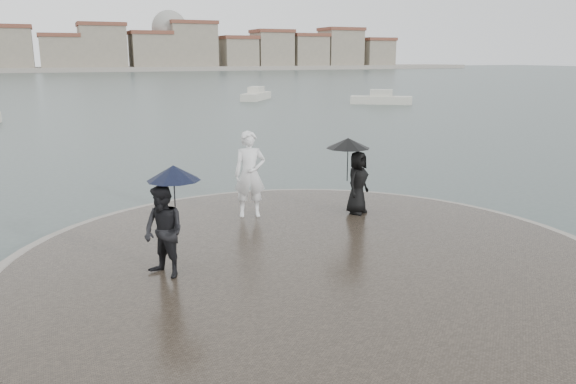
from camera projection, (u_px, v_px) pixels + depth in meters
name	position (u px, v px, depth m)	size (l,w,h in m)	color
ground	(418.00, 361.00, 8.14)	(400.00, 400.00, 0.00)	#2B3835
kerb_ring	(313.00, 269.00, 11.23)	(12.50, 12.50, 0.32)	gray
quay_tip	(314.00, 268.00, 11.22)	(11.90, 11.90, 0.36)	#2D261E
statue	(250.00, 174.00, 13.96)	(0.78, 0.52, 2.15)	white
visitor_left	(166.00, 218.00, 10.12)	(1.23, 1.11, 2.04)	black
visitor_right	(354.00, 170.00, 14.18)	(1.27, 1.11, 1.95)	black
far_skyline	(34.00, 50.00, 147.96)	(260.00, 20.00, 37.00)	gray
boats	(224.00, 103.00, 47.73)	(39.38, 15.80, 1.50)	beige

